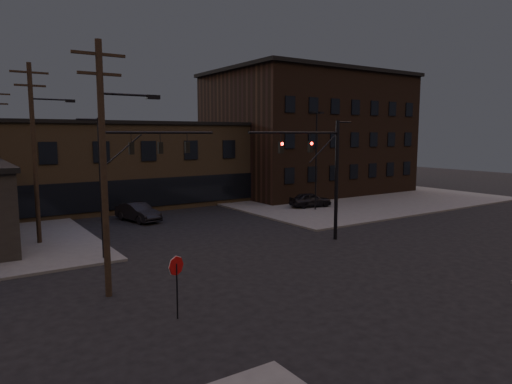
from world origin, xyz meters
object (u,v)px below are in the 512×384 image
Objects in this scene: traffic_signal_far at (124,171)px; car_crossing at (138,212)px; stop_sign at (176,272)px; traffic_signal_near at (324,168)px; parked_car_lot_a at (310,200)px; parked_car_lot_b at (287,188)px.

traffic_signal_far is 1.73× the size of car_crossing.
stop_sign is 21.00m from car_crossing.
car_crossing is (-7.82, 13.75, -4.17)m from traffic_signal_near.
traffic_signal_near reaches higher than parked_car_lot_a.
car_crossing is at bearing 67.43° from traffic_signal_far.
traffic_signal_far is 21.96m from parked_car_lot_a.
car_crossing is at bearing 74.69° from stop_sign.
traffic_signal_far is at bearing -125.95° from car_crossing.
traffic_signal_near is at bearing 152.83° from parked_car_lot_a.
parked_car_lot_a is (8.19, 10.87, -4.08)m from traffic_signal_near.
parked_car_lot_a is 0.89× the size of car_crossing.
parked_car_lot_a is at bearing 38.84° from stop_sign.
stop_sign is at bearing 138.68° from parked_car_lot_a.
stop_sign is (-13.36, -6.49, -3.09)m from traffic_signal_near.
car_crossing is at bearing 119.63° from traffic_signal_near.
traffic_signal_near is at bearing -16.17° from traffic_signal_far.
car_crossing is at bearing 118.68° from parked_car_lot_b.
traffic_signal_near is at bearing 160.22° from parked_car_lot_b.
traffic_signal_near is 23.60m from parked_car_lot_b.
traffic_signal_far is at bearing 82.68° from stop_sign.
traffic_signal_far reaches higher than parked_car_lot_b.
parked_car_lot_b is 1.10× the size of car_crossing.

